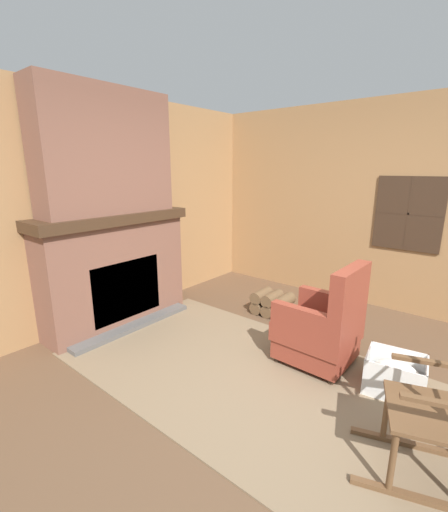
{
  "coord_description": "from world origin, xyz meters",
  "views": [
    {
      "loc": [
        1.11,
        -2.13,
        1.79
      ],
      "look_at": [
        -1.06,
        0.53,
        0.9
      ],
      "focal_mm": 24.0,
      "sensor_mm": 36.0,
      "label": 1
    }
  ],
  "objects_px": {
    "rocking_chair": "(440,417)",
    "oil_lamp_vase": "(82,207)",
    "firewood_stack": "(272,304)",
    "laundry_basket": "(395,375)",
    "armchair": "(322,329)",
    "storage_case": "(129,205)"
  },
  "relations": [
    {
      "from": "firewood_stack",
      "to": "laundry_basket",
      "type": "height_order",
      "value": "laundry_basket"
    },
    {
      "from": "rocking_chair",
      "to": "firewood_stack",
      "type": "height_order",
      "value": "rocking_chair"
    },
    {
      "from": "storage_case",
      "to": "firewood_stack",
      "type": "bearing_deg",
      "value": 38.01
    },
    {
      "from": "armchair",
      "to": "rocking_chair",
      "type": "bearing_deg",
      "value": 145.08
    },
    {
      "from": "oil_lamp_vase",
      "to": "storage_case",
      "type": "bearing_deg",
      "value": 89.99
    },
    {
      "from": "armchair",
      "to": "oil_lamp_vase",
      "type": "height_order",
      "value": "oil_lamp_vase"
    },
    {
      "from": "oil_lamp_vase",
      "to": "storage_case",
      "type": "relative_size",
      "value": 0.99
    },
    {
      "from": "armchair",
      "to": "laundry_basket",
      "type": "distance_m",
      "value": 0.68
    },
    {
      "from": "oil_lamp_vase",
      "to": "storage_case",
      "type": "distance_m",
      "value": 0.59
    },
    {
      "from": "armchair",
      "to": "rocking_chair",
      "type": "relative_size",
      "value": 0.79
    },
    {
      "from": "armchair",
      "to": "oil_lamp_vase",
      "type": "distance_m",
      "value": 2.68
    },
    {
      "from": "laundry_basket",
      "to": "rocking_chair",
      "type": "bearing_deg",
      "value": -62.36
    },
    {
      "from": "firewood_stack",
      "to": "laundry_basket",
      "type": "xyz_separation_m",
      "value": [
        1.58,
        -0.7,
        0.01
      ]
    },
    {
      "from": "firewood_stack",
      "to": "storage_case",
      "type": "bearing_deg",
      "value": -141.99
    },
    {
      "from": "laundry_basket",
      "to": "storage_case",
      "type": "relative_size",
      "value": 1.96
    },
    {
      "from": "laundry_basket",
      "to": "storage_case",
      "type": "distance_m",
      "value": 3.19
    },
    {
      "from": "rocking_chair",
      "to": "oil_lamp_vase",
      "type": "relative_size",
      "value": 5.09
    },
    {
      "from": "firewood_stack",
      "to": "oil_lamp_vase",
      "type": "distance_m",
      "value": 2.46
    },
    {
      "from": "rocking_chair",
      "to": "laundry_basket",
      "type": "height_order",
      "value": "rocking_chair"
    },
    {
      "from": "rocking_chair",
      "to": "oil_lamp_vase",
      "type": "distance_m",
      "value": 3.45
    },
    {
      "from": "storage_case",
      "to": "armchair",
      "type": "bearing_deg",
      "value": 9.45
    },
    {
      "from": "rocking_chair",
      "to": "firewood_stack",
      "type": "xyz_separation_m",
      "value": [
        -1.96,
        1.42,
        -0.28
      ]
    }
  ]
}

